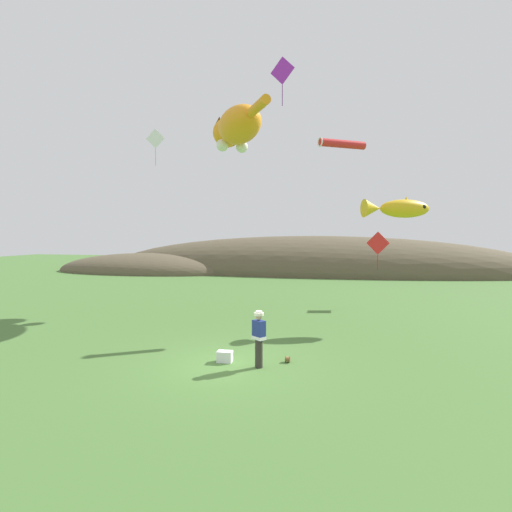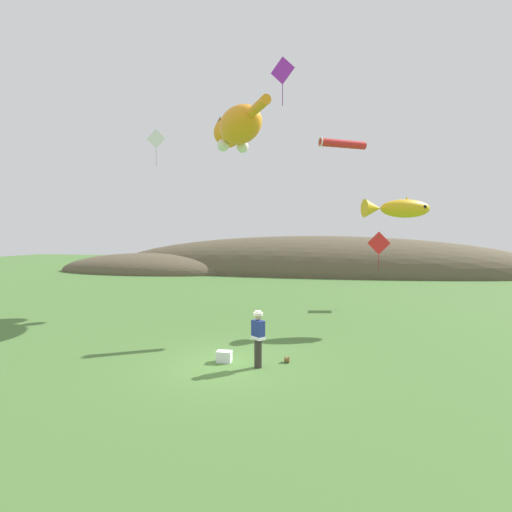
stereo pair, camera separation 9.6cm
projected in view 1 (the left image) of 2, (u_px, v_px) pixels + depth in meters
The scene contains 11 objects.
ground_plane at pixel (228, 365), 12.64m from camera, with size 120.00×120.00×0.00m, color #477033.
distant_hill_ridge at pixel (289, 272), 44.28m from camera, with size 53.16×15.47×8.00m.
festival_attendant at pixel (259, 337), 12.36m from camera, with size 0.49×0.46×1.77m.
kite_spool at pixel (288, 359), 12.90m from camera, with size 0.15×0.21×0.21m.
picnic_cooler at pixel (225, 357), 12.93m from camera, with size 0.50×0.34×0.36m.
kite_giant_cat at pixel (236, 128), 22.16m from camera, with size 4.58×6.62×2.28m.
kite_fish_windsock at pixel (397, 208), 18.27m from camera, with size 3.26×1.94×0.97m.
kite_tube_streamer at pixel (342, 144), 18.20m from camera, with size 2.19×1.57×0.44m.
kite_diamond_violet at pixel (282, 71), 17.03m from camera, with size 1.11×0.42×2.08m.
kite_diamond_white at pixel (155, 139), 20.95m from camera, with size 1.02×0.10×1.93m.
kite_diamond_red at pixel (378, 243), 23.27m from camera, with size 1.27×0.50×2.26m.
Camera 1 is at (3.59, -11.94, 4.13)m, focal length 28.00 mm.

